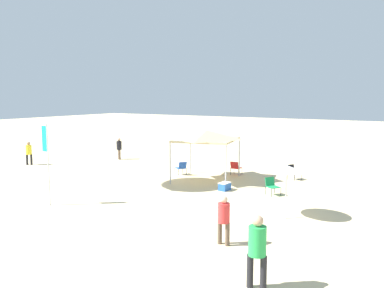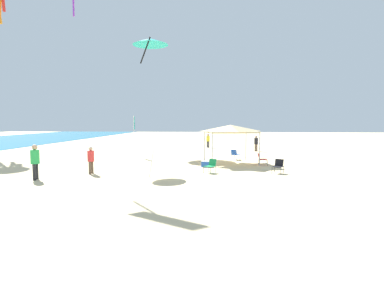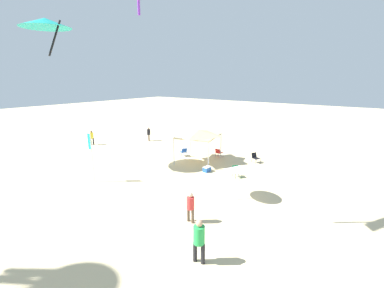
% 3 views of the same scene
% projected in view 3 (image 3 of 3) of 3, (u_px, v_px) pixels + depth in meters
% --- Properties ---
extents(ground, '(120.00, 120.00, 0.10)m').
position_uv_depth(ground, '(185.00, 161.00, 22.68)').
color(ground, beige).
extents(canopy_tent, '(3.78, 4.00, 2.80)m').
position_uv_depth(canopy_tent, '(198.00, 133.00, 21.83)').
color(canopy_tent, '#B7B7BC').
rests_on(canopy_tent, ground).
extents(beach_umbrella, '(1.93, 1.93, 2.24)m').
position_uv_depth(beach_umbrella, '(240.00, 168.00, 15.18)').
color(beach_umbrella, silver).
rests_on(beach_umbrella, ground).
extents(folding_chair_right_of_tent, '(0.79, 0.74, 0.82)m').
position_uv_depth(folding_chair_right_of_tent, '(255.00, 157.00, 22.06)').
color(folding_chair_right_of_tent, black).
rests_on(folding_chair_right_of_tent, ground).
extents(folding_chair_facing_ocean, '(0.80, 0.77, 0.82)m').
position_uv_depth(folding_chair_facing_ocean, '(184.00, 151.00, 23.78)').
color(folding_chair_facing_ocean, black).
rests_on(folding_chair_facing_ocean, ground).
extents(folding_chair_near_cooler, '(0.81, 0.78, 0.82)m').
position_uv_depth(folding_chair_near_cooler, '(236.00, 171.00, 18.83)').
color(folding_chair_near_cooler, black).
rests_on(folding_chair_near_cooler, ground).
extents(folding_chair_left_of_tent, '(0.55, 0.64, 0.82)m').
position_uv_depth(folding_chair_left_of_tent, '(219.00, 152.00, 23.54)').
color(folding_chair_left_of_tent, black).
rests_on(folding_chair_left_of_tent, ground).
extents(cooler_box, '(0.47, 0.66, 0.40)m').
position_uv_depth(cooler_box, '(207.00, 169.00, 19.93)').
color(cooler_box, blue).
rests_on(cooler_box, ground).
extents(banner_flag, '(0.36, 0.06, 3.54)m').
position_uv_depth(banner_flag, '(91.00, 153.00, 17.47)').
color(banner_flag, silver).
rests_on(banner_flag, ground).
extents(person_near_umbrella, '(0.49, 0.44, 1.85)m').
position_uv_depth(person_near_umbrella, '(199.00, 238.00, 9.84)').
color(person_near_umbrella, black).
rests_on(person_near_umbrella, ground).
extents(person_far_stroller, '(0.43, 0.38, 1.60)m').
position_uv_depth(person_far_stroller, '(191.00, 205.00, 12.72)').
color(person_far_stroller, brown).
rests_on(person_far_stroller, ground).
extents(person_kite_handler, '(0.38, 0.38, 1.59)m').
position_uv_depth(person_kite_handler, '(149.00, 133.00, 29.68)').
color(person_kite_handler, brown).
rests_on(person_kite_handler, ground).
extents(person_beachcomber, '(0.38, 0.38, 1.59)m').
position_uv_depth(person_beachcomber, '(92.00, 136.00, 27.85)').
color(person_beachcomber, black).
rests_on(person_beachcomber, ground).
extents(kite_delta_teal, '(3.93, 3.94, 2.74)m').
position_uv_depth(kite_delta_teal, '(45.00, 23.00, 18.42)').
color(kite_delta_teal, teal).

